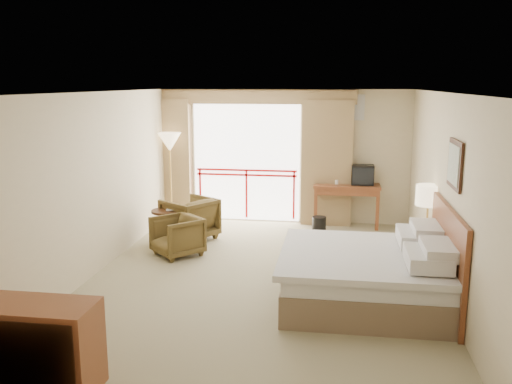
% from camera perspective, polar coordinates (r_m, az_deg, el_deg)
% --- Properties ---
extents(floor, '(7.00, 7.00, 0.00)m').
position_cam_1_polar(floor, '(8.02, 0.55, -9.21)').
color(floor, gray).
rests_on(floor, ground).
extents(ceiling, '(7.00, 7.00, 0.00)m').
position_cam_1_polar(ceiling, '(7.51, 0.59, 10.45)').
color(ceiling, white).
rests_on(ceiling, wall_back).
extents(wall_back, '(5.00, 0.00, 5.00)m').
position_cam_1_polar(wall_back, '(11.08, 3.10, 3.77)').
color(wall_back, beige).
rests_on(wall_back, ground).
extents(wall_front, '(5.00, 0.00, 5.00)m').
position_cam_1_polar(wall_front, '(4.33, -5.97, -8.64)').
color(wall_front, beige).
rests_on(wall_front, ground).
extents(wall_left, '(0.00, 7.00, 7.00)m').
position_cam_1_polar(wall_left, '(8.37, -16.64, 0.78)').
color(wall_left, beige).
rests_on(wall_left, ground).
extents(wall_right, '(0.00, 7.00, 7.00)m').
position_cam_1_polar(wall_right, '(7.72, 19.28, -0.26)').
color(wall_right, beige).
rests_on(wall_right, ground).
extents(balcony_door, '(2.40, 0.00, 2.40)m').
position_cam_1_polar(balcony_door, '(11.19, -1.00, 3.08)').
color(balcony_door, white).
rests_on(balcony_door, wall_back).
extents(balcony_railing, '(2.09, 0.03, 1.02)m').
position_cam_1_polar(balcony_railing, '(11.23, -1.01, 1.11)').
color(balcony_railing, red).
rests_on(balcony_railing, wall_back).
extents(curtain_left, '(1.00, 0.26, 2.50)m').
position_cam_1_polar(curtain_left, '(11.45, -9.30, 3.38)').
color(curtain_left, olive).
rests_on(curtain_left, wall_back).
extents(curtain_right, '(1.00, 0.26, 2.50)m').
position_cam_1_polar(curtain_right, '(10.90, 7.48, 3.03)').
color(curtain_right, olive).
rests_on(curtain_right, wall_back).
extents(valance, '(4.40, 0.22, 0.28)m').
position_cam_1_polar(valance, '(10.97, -1.12, 10.00)').
color(valance, olive).
rests_on(valance, wall_back).
extents(hvac_vent, '(0.50, 0.04, 0.50)m').
position_cam_1_polar(hvac_vent, '(10.92, 10.03, 8.77)').
color(hvac_vent, silver).
rests_on(hvac_vent, wall_back).
extents(bed, '(2.13, 2.06, 0.97)m').
position_cam_1_polar(bed, '(7.28, 11.76, -8.52)').
color(bed, brown).
rests_on(bed, floor).
extents(headboard, '(0.06, 2.10, 1.30)m').
position_cam_1_polar(headboard, '(7.31, 19.45, -6.58)').
color(headboard, brown).
rests_on(headboard, wall_right).
extents(framed_art, '(0.04, 0.72, 0.60)m').
position_cam_1_polar(framed_art, '(7.05, 20.19, 2.74)').
color(framed_art, black).
rests_on(framed_art, wall_right).
extents(nightstand, '(0.48, 0.57, 0.67)m').
position_cam_1_polar(nightstand, '(8.57, 17.40, -6.03)').
color(nightstand, brown).
rests_on(nightstand, floor).
extents(table_lamp, '(0.37, 0.37, 0.66)m').
position_cam_1_polar(table_lamp, '(8.41, 17.69, -0.42)').
color(table_lamp, tan).
rests_on(table_lamp, nightstand).
extents(phone, '(0.19, 0.16, 0.07)m').
position_cam_1_polar(phone, '(8.32, 17.36, -3.90)').
color(phone, black).
rests_on(phone, nightstand).
extents(desk, '(1.30, 0.63, 0.85)m').
position_cam_1_polar(desk, '(10.99, 9.50, -0.08)').
color(desk, brown).
rests_on(desk, floor).
extents(tv, '(0.43, 0.34, 0.39)m').
position_cam_1_polar(tv, '(10.87, 11.16, 1.78)').
color(tv, black).
rests_on(tv, desk).
extents(coffee_maker, '(0.12, 0.12, 0.24)m').
position_cam_1_polar(coffee_maker, '(10.88, 7.72, 1.48)').
color(coffee_maker, black).
rests_on(coffee_maker, desk).
extents(cup, '(0.07, 0.07, 0.09)m').
position_cam_1_polar(cup, '(10.84, 8.49, 1.04)').
color(cup, white).
rests_on(cup, desk).
extents(wastebasket, '(0.27, 0.27, 0.33)m').
position_cam_1_polar(wastebasket, '(10.39, 6.66, -3.49)').
color(wastebasket, black).
rests_on(wastebasket, floor).
extents(armchair_far, '(1.16, 1.16, 0.77)m').
position_cam_1_polar(armchair_far, '(10.11, -6.95, -4.89)').
color(armchair_far, '#463518').
rests_on(armchair_far, floor).
extents(armchair_near, '(1.01, 1.01, 0.66)m').
position_cam_1_polar(armchair_near, '(9.20, -8.25, -6.58)').
color(armchair_near, '#463518').
rests_on(armchair_near, floor).
extents(side_table, '(0.54, 0.54, 0.58)m').
position_cam_1_polar(side_table, '(9.87, -9.38, -2.95)').
color(side_table, black).
rests_on(side_table, floor).
extents(book, '(0.20, 0.24, 0.02)m').
position_cam_1_polar(book, '(9.83, -9.42, -1.88)').
color(book, white).
rests_on(book, side_table).
extents(floor_lamp, '(0.47, 0.47, 1.84)m').
position_cam_1_polar(floor_lamp, '(11.07, -9.08, 4.86)').
color(floor_lamp, tan).
rests_on(floor_lamp, floor).
extents(dresser, '(1.28, 0.55, 0.86)m').
position_cam_1_polar(dresser, '(5.63, -22.83, -14.79)').
color(dresser, brown).
rests_on(dresser, floor).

